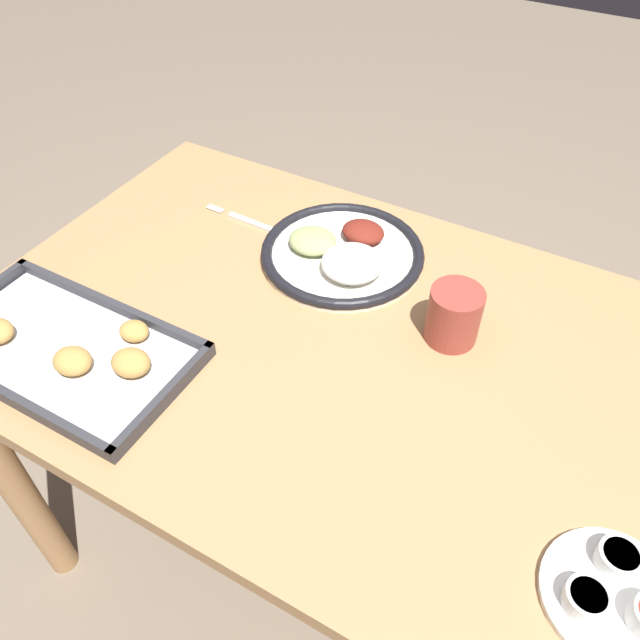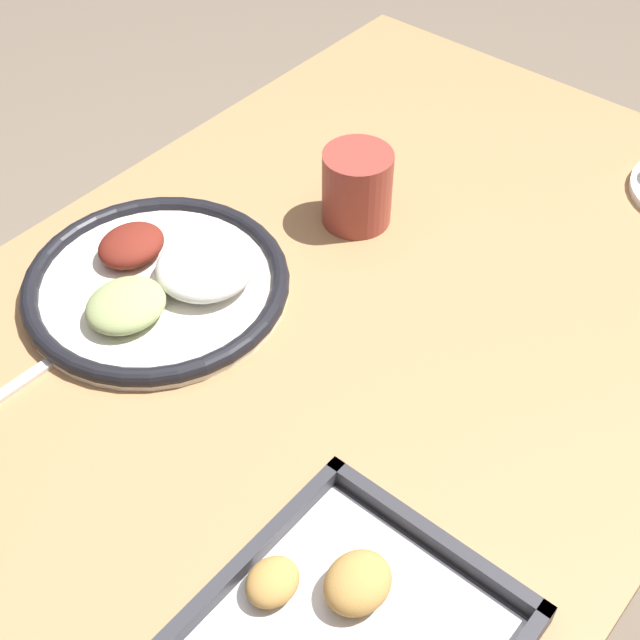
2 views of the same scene
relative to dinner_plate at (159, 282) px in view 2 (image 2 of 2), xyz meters
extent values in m
plane|color=#7A6B59|center=(-0.08, 0.18, -0.75)|extent=(8.00, 8.00, 0.00)
cube|color=#AD7F51|center=(-0.08, 0.18, -0.03)|extent=(1.16, 0.75, 0.03)
cylinder|color=#AD7F51|center=(-0.61, -0.15, -0.40)|extent=(0.06, 0.06, 0.70)
cylinder|color=white|center=(0.00, 0.00, -0.01)|extent=(0.28, 0.28, 0.01)
torus|color=black|center=(0.00, 0.00, 0.00)|extent=(0.29, 0.29, 0.02)
ellipsoid|color=silver|center=(-0.04, 0.04, 0.02)|extent=(0.11, 0.11, 0.04)
ellipsoid|color=maroon|center=(-0.01, -0.06, 0.01)|extent=(0.08, 0.07, 0.03)
ellipsoid|color=#9EAD6B|center=(0.05, 0.01, 0.01)|extent=(0.09, 0.08, 0.03)
cube|color=silver|center=(0.18, -0.01, -0.01)|extent=(0.15, 0.02, 0.00)
cube|color=#333338|center=(0.26, 0.30, 0.00)|extent=(0.40, 0.01, 0.02)
cube|color=#333338|center=(0.07, 0.40, 0.00)|extent=(0.01, 0.22, 0.02)
ellipsoid|color=#C18E47|center=(0.14, 0.38, 0.01)|extent=(0.06, 0.05, 0.03)
ellipsoid|color=#C18E47|center=(0.18, 0.33, 0.01)|extent=(0.05, 0.04, 0.03)
cylinder|color=#993D33|center=(-0.23, 0.09, 0.03)|extent=(0.08, 0.08, 0.09)
camera|label=1|loc=(-0.38, 0.77, 0.69)|focal=35.00mm
camera|label=2|loc=(0.42, 0.58, 0.65)|focal=50.00mm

